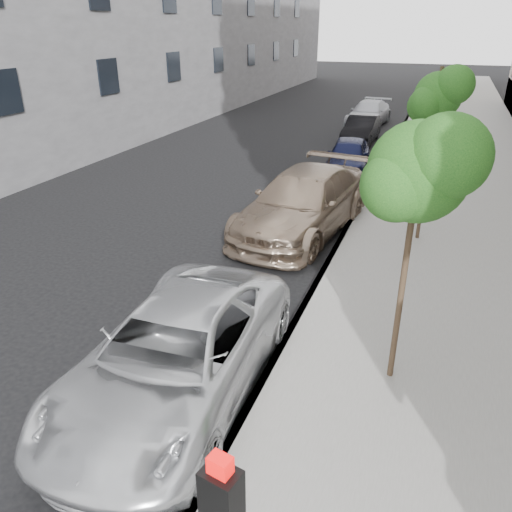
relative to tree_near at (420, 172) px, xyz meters
The scene contains 11 objects.
ground 5.17m from the tree_near, 155.05° to the right, with size 160.00×160.00×0.00m, color black.
sidewalk 22.82m from the tree_near, 87.27° to the left, with size 6.40×72.00×0.14m, color gray.
curb 22.89m from the tree_near, 95.21° to the left, with size 0.15×72.00×0.14m, color #9E9B93.
tree_near is the anchor object (origin of this frame).
tree_mid 6.51m from the tree_near, 90.00° to the left, with size 1.57×1.37×4.65m.
tree_far 13.00m from the tree_near, 90.00° to the left, with size 1.52×1.32×4.09m.
minivan 4.71m from the tree_near, 155.45° to the right, with size 2.59×5.63×1.56m, color silver.
suv 7.58m from the tree_near, 118.30° to the left, with size 2.50×6.14×1.78m, color tan.
sedan_blue 14.03m from the tree_near, 104.06° to the left, with size 1.62×4.03×1.37m, color black.
sedan_black 19.63m from the tree_near, 101.16° to the left, with size 1.43×4.11×1.35m, color black.
sedan_rear 24.66m from the tree_near, 99.77° to the left, with size 1.99×4.89×1.42m, color #AEAFB6.
Camera 1 is at (3.44, -5.84, 5.67)m, focal length 35.00 mm.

